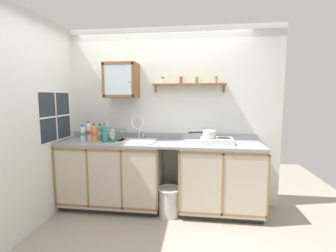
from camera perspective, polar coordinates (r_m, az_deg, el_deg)
floor at (r=3.35m, az=-2.91°, el=-21.31°), size 5.79×5.79×0.00m
back_wall at (r=3.56m, az=-1.30°, el=2.35°), size 3.39×0.07×2.58m
side_wall_left at (r=3.26m, az=-29.56°, el=0.83°), size 0.05×3.38×2.58m
lower_cabinet_run at (r=3.58m, az=-13.09°, el=-11.28°), size 1.42×0.62×0.94m
lower_cabinet_run_right at (r=3.38m, az=12.39°, el=-12.36°), size 1.10×0.62×0.94m
countertop at (r=3.28m, az=-2.14°, el=-4.09°), size 2.75×0.64×0.03m
backsplash at (r=3.56m, az=-1.37°, el=-2.32°), size 2.75×0.02×0.08m
sink at (r=3.39m, az=-7.38°, el=-3.74°), size 0.52×0.48×0.47m
hot_plate_stove at (r=3.25m, az=11.57°, el=-3.45°), size 0.43×0.30×0.07m
saucepan at (r=3.25m, az=9.70°, el=-1.83°), size 0.37×0.20×0.09m
bottle_opaque_white_0 at (r=3.61m, az=-18.47°, el=-1.25°), size 0.07×0.07×0.27m
bottle_soda_green_1 at (r=3.57m, az=-15.95°, el=-1.51°), size 0.07×0.07×0.23m
bottle_water_blue_2 at (r=3.54m, az=-14.32°, el=-1.34°), size 0.06×0.06×0.26m
bottle_juice_amber_3 at (r=3.41m, az=-17.26°, el=-1.72°), size 0.07×0.07×0.25m
bottle_water_clear_4 at (r=3.52m, az=-19.72°, el=-1.75°), size 0.08×0.08×0.23m
bottle_detergent_teal_5 at (r=3.42m, az=-14.86°, el=-1.65°), size 0.07×0.07×0.26m
dish_rack at (r=3.47m, az=-13.15°, el=-2.78°), size 0.30×0.24×0.17m
wall_cabinet at (r=3.51m, az=-11.08°, el=10.65°), size 0.47×0.34×0.49m
spice_shelf at (r=3.42m, az=5.01°, el=10.04°), size 1.04×0.14×0.22m
window at (r=3.56m, az=-25.37°, el=2.09°), size 0.03×0.72×0.68m
trash_bin at (r=3.34m, az=0.28°, el=-17.47°), size 0.31×0.31×0.38m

